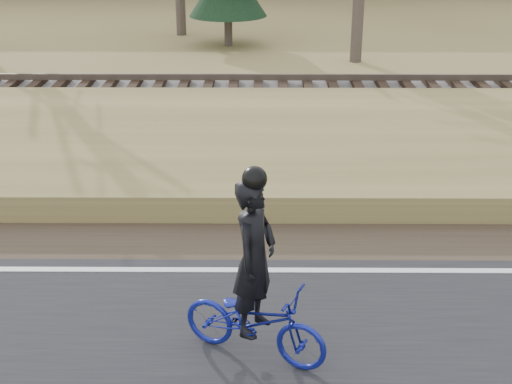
{
  "coord_description": "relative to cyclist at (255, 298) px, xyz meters",
  "views": [
    {
      "loc": [
        -5.34,
        -8.37,
        4.86
      ],
      "look_at": [
        -5.4,
        0.5,
        1.1
      ],
      "focal_mm": 50.0,
      "sensor_mm": 36.0,
      "label": 1
    }
  ],
  "objects": [
    {
      "name": "ballast",
      "position": [
        5.4,
        9.73,
        -0.57
      ],
      "size": [
        120.0,
        3.0,
        0.45
      ],
      "primitive_type": "cube",
      "color": "slate",
      "rests_on": "ground"
    },
    {
      "name": "railroad",
      "position": [
        5.4,
        9.73,
        -0.27
      ],
      "size": [
        120.0,
        2.4,
        0.29
      ],
      "color": "black",
      "rests_on": "ballast"
    },
    {
      "name": "cyclist",
      "position": [
        0.0,
        0.0,
        0.0
      ],
      "size": [
        1.78,
        1.24,
        2.26
      ],
      "rotation": [
        0.0,
        0.0,
        1.14
      ],
      "color": "navy",
      "rests_on": "road"
    }
  ]
}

